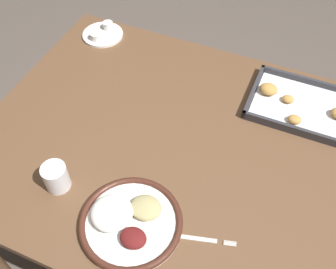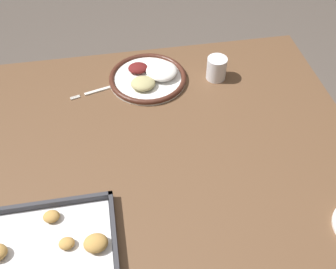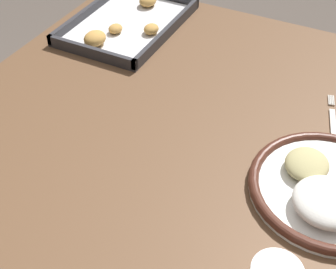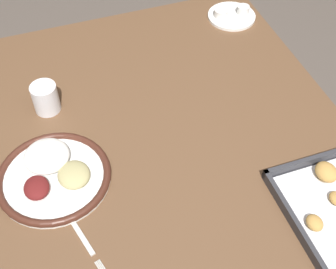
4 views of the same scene
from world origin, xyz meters
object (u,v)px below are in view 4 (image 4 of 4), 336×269
Objects in this scene: fork at (79,233)px; drinking_cup at (45,98)px; dinner_plate at (53,174)px; saucer_plate at (231,15)px.

drinking_cup is at bearing 164.81° from fork.
fork is (0.18, 0.03, -0.01)m from dinner_plate.
dinner_plate is 1.74× the size of saucer_plate.
drinking_cup reaches higher than fork.
dinner_plate is 1.37× the size of fork.
saucer_plate reaches higher than fork.
saucer_plate is at bearing 124.09° from dinner_plate.
fork is at bearing 8.41° from dinner_plate.
dinner_plate is 3.34× the size of drinking_cup.
dinner_plate is 0.87m from saucer_plate.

